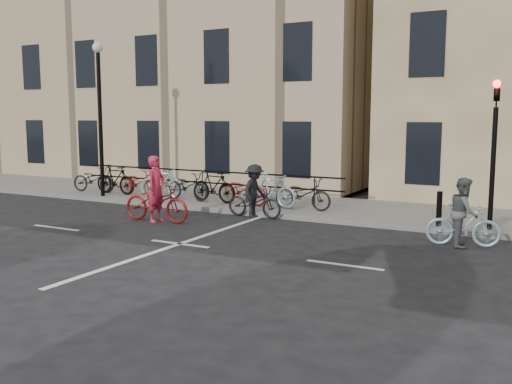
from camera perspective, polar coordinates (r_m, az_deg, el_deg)
The scene contains 10 objects.
ground at distance 13.36m, azimuth -7.62°, elevation -5.18°, with size 120.00×120.00×0.00m, color black.
sidewalk at distance 20.44m, azimuth -6.85°, elevation -0.50°, with size 46.00×4.00×0.15m, color slate.
building_west at distance 28.92m, azimuth -7.13°, elevation 11.94°, with size 20.00×10.00×10.00m, color tan.
traffic_light at distance 14.95m, azimuth 22.74°, elevation 5.15°, with size 0.18×0.30×3.90m.
lamp_post at distance 20.59m, azimuth -15.38°, elevation 8.87°, with size 0.36×0.36×5.28m.
bollard_east at distance 15.20m, azimuth 17.84°, elevation -1.62°, with size 0.14×0.14×0.90m, color black.
parked_bikes at distance 19.18m, azimuth -6.81°, elevation 0.68°, with size 10.40×1.23×1.05m.
cyclist_pink at distance 16.16m, azimuth -9.92°, elevation -0.68°, with size 2.10×0.80×1.85m.
cyclist_grey at distance 13.72m, azimuth 20.03°, elevation -2.52°, with size 1.69×0.87×1.57m.
cyclist_dark at distance 16.58m, azimuth -0.16°, elevation -0.46°, with size 1.77×1.02×1.56m.
Camera 1 is at (7.68, -10.53, 2.94)m, focal length 40.00 mm.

